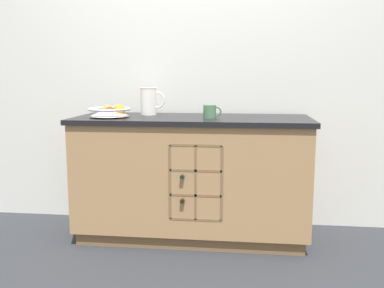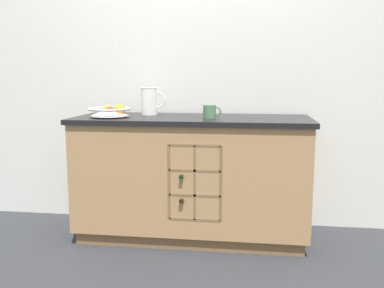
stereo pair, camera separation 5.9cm
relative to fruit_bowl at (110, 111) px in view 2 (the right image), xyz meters
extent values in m
plane|color=#2D3035|center=(0.57, 0.09, -0.93)|extent=(14.00, 14.00, 0.00)
cube|color=silver|center=(0.57, 0.47, 0.35)|extent=(4.40, 0.06, 2.55)
cube|color=brown|center=(0.57, 0.09, -0.88)|extent=(1.57, 0.55, 0.09)
cube|color=tan|center=(0.57, 0.09, -0.46)|extent=(1.63, 0.61, 0.76)
cube|color=black|center=(0.57, 0.09, -0.06)|extent=(1.67, 0.65, 0.03)
cube|color=brown|center=(0.63, -0.11, -0.45)|extent=(0.34, 0.01, 0.50)
cube|color=brown|center=(0.46, -0.17, -0.45)|extent=(0.02, 0.10, 0.50)
cube|color=brown|center=(0.80, -0.17, -0.45)|extent=(0.02, 0.10, 0.50)
cube|color=brown|center=(0.63, -0.17, -0.70)|extent=(0.34, 0.10, 0.02)
cube|color=brown|center=(0.63, -0.17, -0.53)|extent=(0.34, 0.10, 0.02)
cube|color=brown|center=(0.63, -0.17, -0.37)|extent=(0.34, 0.10, 0.02)
cube|color=brown|center=(0.63, -0.17, -0.20)|extent=(0.34, 0.10, 0.02)
cube|color=brown|center=(0.63, -0.17, -0.45)|extent=(0.02, 0.10, 0.50)
cylinder|color=black|center=(0.55, -0.05, -0.57)|extent=(0.08, 0.21, 0.08)
cylinder|color=black|center=(0.55, -0.20, -0.57)|extent=(0.03, 0.09, 0.03)
cylinder|color=black|center=(0.55, -0.07, -0.41)|extent=(0.07, 0.19, 0.07)
cylinder|color=black|center=(0.55, -0.21, -0.41)|extent=(0.03, 0.08, 0.03)
cylinder|color=silver|center=(0.00, 0.00, -0.04)|extent=(0.13, 0.13, 0.01)
cone|color=silver|center=(0.00, 0.00, -0.01)|extent=(0.28, 0.28, 0.06)
torus|color=silver|center=(0.00, 0.00, 0.01)|extent=(0.30, 0.30, 0.02)
sphere|color=red|center=(0.01, -0.03, 0.00)|extent=(0.07, 0.07, 0.07)
sphere|color=#7FA838|center=(-0.03, 0.05, 0.00)|extent=(0.08, 0.08, 0.08)
sphere|color=orange|center=(0.06, 0.00, 0.01)|extent=(0.09, 0.09, 0.09)
cylinder|color=white|center=(0.23, 0.23, 0.06)|extent=(0.12, 0.12, 0.20)
torus|color=white|center=(0.23, 0.23, 0.16)|extent=(0.13, 0.13, 0.01)
torus|color=white|center=(0.29, 0.23, 0.07)|extent=(0.13, 0.01, 0.13)
cylinder|color=#4C7A56|center=(0.70, 0.03, 0.00)|extent=(0.09, 0.09, 0.09)
torus|color=#4C7A56|center=(0.75, 0.03, 0.00)|extent=(0.07, 0.01, 0.07)
camera|label=1|loc=(0.93, -2.92, 0.24)|focal=40.00mm
camera|label=2|loc=(0.99, -2.91, 0.24)|focal=40.00mm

